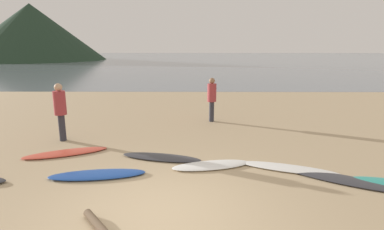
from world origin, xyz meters
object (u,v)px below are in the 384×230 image
Objects in this scene: surfboard_7 at (345,180)px; surfboard_5 at (211,165)px; surfboard_3 at (97,175)px; person_1 at (60,107)px; surfboard_2 at (66,153)px; surfboard_4 at (161,157)px; surfboard_6 at (288,168)px; person_0 at (212,96)px.

surfboard_5 is at bearing -165.66° from surfboard_7.
person_1 is (-1.90, 2.67, 1.02)m from surfboard_3.
person_1 reaches higher than surfboard_2.
surfboard_3 reaches higher than surfboard_2.
surfboard_4 is 1.39m from surfboard_5.
surfboard_4 reaches higher than surfboard_6.
surfboard_6 is at bearing 178.50° from surfboard_7.
surfboard_3 is 4.49m from surfboard_6.
person_0 is at bearing 145.89° from surfboard_7.
person_1 is at bearing 167.66° from surfboard_4.
surfboard_2 reaches higher than surfboard_7.
person_1 reaches higher than surfboard_6.
surfboard_3 is 1.20× the size of person_1.
surfboard_5 is 0.84× the size of surfboard_6.
surfboard_7 is at bearing 144.05° from person_1.
surfboard_2 is 4.04m from surfboard_5.
surfboard_4 is at bearing -167.95° from surfboard_7.
surfboard_7 is (6.83, -1.66, -0.00)m from surfboard_2.
surfboard_6 is at bearing -18.63° from surfboard_5.
surfboard_5 is (3.94, -0.86, 0.00)m from surfboard_2.
surfboard_2 is 0.87× the size of surfboard_7.
person_0 is (0.25, 4.59, 0.97)m from surfboard_5.
surfboard_7 is at bearing -10.56° from surfboard_3.
person_0 is at bearing 127.97° from surfboard_6.
surfboard_3 is at bearing -152.29° from surfboard_7.
surfboard_5 is at bearing -35.68° from surfboard_2.
person_1 is (-3.24, 1.53, 1.02)m from surfboard_4.
surfboard_5 reaches higher than surfboard_7.
person_0 reaches higher than surfboard_7.
surfboard_3 reaches higher than surfboard_7.
surfboard_4 is (2.66, -0.32, 0.00)m from surfboard_2.
surfboard_5 is (1.29, -0.54, 0.00)m from surfboard_4.
surfboard_3 is at bearing 110.75° from person_1.
surfboard_6 is 1.37× the size of person_0.
surfboard_4 is at bearing 71.22° from person_0.
surfboard_3 reaches higher than surfboard_6.
surfboard_4 is 1.10× the size of surfboard_5.
person_1 is at bearing 92.10° from surfboard_2.
person_0 is (1.54, 4.05, 0.97)m from surfboard_4.
person_0 is (-1.59, 4.75, 0.97)m from surfboard_6.
person_1 is at bearing 29.82° from person_0.
surfboard_7 is 8.01m from person_1.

